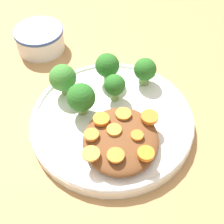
% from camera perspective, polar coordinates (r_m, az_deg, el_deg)
% --- Properties ---
extents(ground_plane, '(4.00, 4.00, 0.00)m').
position_cam_1_polar(ground_plane, '(0.54, 0.00, -2.36)').
color(ground_plane, tan).
extents(plate, '(0.28, 0.28, 0.02)m').
position_cam_1_polar(plate, '(0.53, 0.00, -1.50)').
color(plate, white).
rests_on(plate, ground_plane).
extents(dip_bowl, '(0.10, 0.10, 0.05)m').
position_cam_1_polar(dip_bowl, '(0.69, -13.09, 13.05)').
color(dip_bowl, silver).
rests_on(dip_bowl, ground_plane).
extents(stew_mound, '(0.13, 0.12, 0.03)m').
position_cam_1_polar(stew_mound, '(0.48, 1.62, -5.08)').
color(stew_mound, brown).
rests_on(stew_mound, plate).
extents(broccoli_floret_0, '(0.04, 0.04, 0.06)m').
position_cam_1_polar(broccoli_floret_0, '(0.56, -0.86, 8.44)').
color(broccoli_floret_0, '#759E51').
rests_on(broccoli_floret_0, plate).
extents(broccoli_floret_1, '(0.04, 0.04, 0.05)m').
position_cam_1_polar(broccoli_floret_1, '(0.53, 0.88, 4.78)').
color(broccoli_floret_1, '#759E51').
rests_on(broccoli_floret_1, plate).
extents(broccoli_floret_2, '(0.04, 0.04, 0.05)m').
position_cam_1_polar(broccoli_floret_2, '(0.57, 6.05, 7.61)').
color(broccoli_floret_2, '#759E51').
rests_on(broccoli_floret_2, plate).
extents(broccoli_floret_3, '(0.05, 0.05, 0.06)m').
position_cam_1_polar(broccoli_floret_3, '(0.55, -9.00, 6.13)').
color(broccoli_floret_3, '#759E51').
rests_on(broccoli_floret_3, plate).
extents(broccoli_floret_4, '(0.05, 0.05, 0.06)m').
position_cam_1_polar(broccoli_floret_4, '(0.51, -5.67, 2.59)').
color(broccoli_floret_4, '#759E51').
rests_on(broccoli_floret_4, plate).
extents(carrot_slice_0, '(0.02, 0.02, 0.00)m').
position_cam_1_polar(carrot_slice_0, '(0.47, 0.38, -3.26)').
color(carrot_slice_0, orange).
rests_on(carrot_slice_0, stew_mound).
extents(carrot_slice_1, '(0.02, 0.02, 0.00)m').
position_cam_1_polar(carrot_slice_1, '(0.47, 4.61, -4.27)').
color(carrot_slice_1, orange).
rests_on(carrot_slice_1, stew_mound).
extents(carrot_slice_2, '(0.03, 0.03, 0.01)m').
position_cam_1_polar(carrot_slice_2, '(0.49, -1.98, -1.30)').
color(carrot_slice_2, orange).
rests_on(carrot_slice_2, stew_mound).
extents(carrot_slice_3, '(0.03, 0.03, 0.00)m').
position_cam_1_polar(carrot_slice_3, '(0.45, -3.87, -7.61)').
color(carrot_slice_3, orange).
rests_on(carrot_slice_3, stew_mound).
extents(carrot_slice_4, '(0.03, 0.03, 0.00)m').
position_cam_1_polar(carrot_slice_4, '(0.49, 2.08, -0.31)').
color(carrot_slice_4, orange).
rests_on(carrot_slice_4, stew_mound).
extents(carrot_slice_5, '(0.03, 0.03, 0.00)m').
position_cam_1_polar(carrot_slice_5, '(0.45, 0.67, -7.91)').
color(carrot_slice_5, orange).
rests_on(carrot_slice_5, stew_mound).
extents(carrot_slice_6, '(0.03, 0.03, 0.01)m').
position_cam_1_polar(carrot_slice_6, '(0.49, 6.90, -0.92)').
color(carrot_slice_6, orange).
rests_on(carrot_slice_6, stew_mound).
extents(carrot_slice_7, '(0.02, 0.02, 0.01)m').
position_cam_1_polar(carrot_slice_7, '(0.45, 6.20, -7.54)').
color(carrot_slice_7, orange).
rests_on(carrot_slice_7, stew_mound).
extents(carrot_slice_8, '(0.02, 0.02, 0.00)m').
position_cam_1_polar(carrot_slice_8, '(0.47, -3.78, -4.14)').
color(carrot_slice_8, orange).
rests_on(carrot_slice_8, stew_mound).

